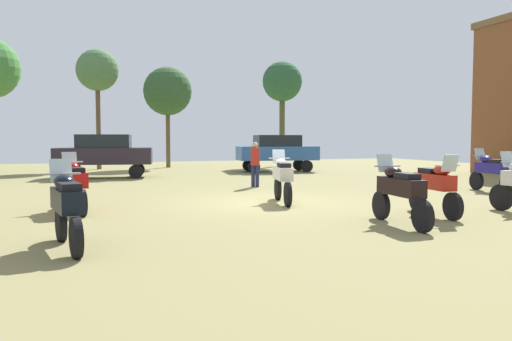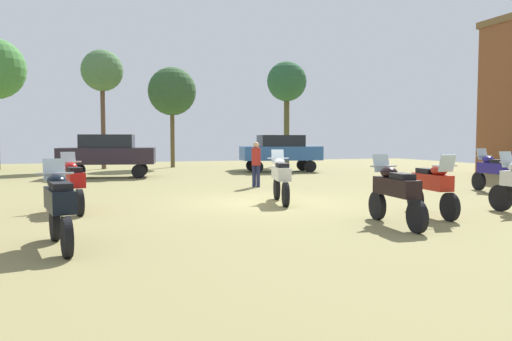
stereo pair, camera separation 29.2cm
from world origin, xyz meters
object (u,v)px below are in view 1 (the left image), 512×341
Objects in this scene: car_3 at (277,150)px; tree_2 at (168,92)px; tree_4 at (282,83)px; car_1 at (104,152)px; person_1 at (255,161)px; motorcycle_2 at (491,171)px; motorcycle_1 at (75,183)px; motorcycle_4 at (67,206)px; motorcycle_5 at (282,177)px; motorcycle_3 at (400,191)px; motorcycle_9 at (435,185)px; tree_1 at (97,71)px.

tree_2 reaches higher than car_3.
car_3 is 7.66m from tree_4.
car_1 reaches higher than person_1.
motorcycle_2 is at bearing -159.25° from car_3.
car_3 is (10.31, 12.31, 0.44)m from motorcycle_1.
motorcycle_4 is (-0.08, -4.37, -0.01)m from motorcycle_1.
motorcycle_5 is at bearing 27.16° from motorcycle_4.
motorcycle_3 is 1.02× the size of motorcycle_5.
car_1 is 1.01× the size of car_3.
motorcycle_1 is at bearing -16.79° from motorcycle_9.
person_1 is (-0.13, 8.79, 0.26)m from motorcycle_3.
motorcycle_5 is 4.67m from person_1.
tree_2 reaches higher than motorcycle_5.
person_1 reaches higher than motorcycle_3.
tree_4 is at bearing 80.02° from motorcycle_5.
motorcycle_4 is at bearing -174.87° from car_1.
car_1 is (1.27, 15.41, 0.45)m from motorcycle_4.
tree_4 is at bearing -96.39° from motorcycle_9.
motorcycle_1 is 13.31m from motorcycle_2.
motorcycle_9 is at bearing -34.58° from motorcycle_1.
motorcycle_1 is at bearing 151.53° from motorcycle_3.
motorcycle_5 is (-0.92, 4.20, 0.01)m from motorcycle_3.
tree_1 reaches higher than motorcycle_3.
motorcycle_4 is 0.46× the size of car_1.
car_1 reaches higher than motorcycle_4.
motorcycle_2 is 8.21m from person_1.
motorcycle_5 is at bearing -76.50° from tree_1.
motorcycle_2 is at bearing 8.65° from motorcycle_4.
person_1 reaches higher than motorcycle_4.
tree_1 is 1.12× the size of tree_2.
tree_1 reaches higher than motorcycle_1.
person_1 is (0.79, 4.59, 0.25)m from motorcycle_5.
motorcycle_4 is 10.94m from person_1.
motorcycle_2 is 1.05× the size of motorcycle_4.
tree_4 reaches higher than motorcycle_1.
motorcycle_9 is 22.30m from tree_2.
motorcycle_4 is (-6.51, -0.09, -0.01)m from motorcycle_3.
tree_1 is at bearing -65.74° from motorcycle_9.
tree_2 reaches higher than person_1.
motorcycle_3 is at bearing 134.90° from person_1.
person_1 is 15.74m from tree_4.
motorcycle_1 reaches higher than motorcycle_9.
motorcycle_2 is 0.95× the size of motorcycle_3.
tree_2 is (4.16, 7.28, 3.56)m from car_1.
motorcycle_1 is 7.76m from person_1.
tree_1 is at bearing 9.87° from car_1.
motorcycle_5 is 0.32× the size of tree_1.
car_1 is 14.36m from tree_4.
motorcycle_9 is at bearing 146.04° from person_1.
motorcycle_1 is 0.36× the size of tree_2.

